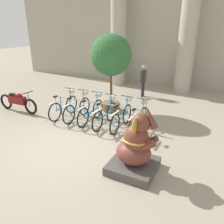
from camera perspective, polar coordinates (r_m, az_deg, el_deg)
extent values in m
plane|color=#9E937F|center=(6.71, -11.54, -8.67)|extent=(60.00, 60.00, 0.00)
cube|color=#A39E8E|center=(13.62, 11.41, 19.53)|extent=(20.00, 0.20, 6.00)
cylinder|color=#ADA899|center=(13.38, 1.66, 17.74)|extent=(0.88, 0.88, 5.00)
cylinder|color=#ADA899|center=(12.26, 18.92, 16.37)|extent=(0.88, 0.88, 5.00)
cylinder|color=gray|center=(8.98, -13.17, 1.63)|extent=(0.05, 0.05, 0.75)
cylinder|color=gray|center=(7.34, 8.99, -2.53)|extent=(0.05, 0.05, 0.75)
cylinder|color=gray|center=(7.88, -3.28, 2.29)|extent=(3.67, 0.04, 0.04)
torus|color=black|center=(9.10, -10.52, 2.00)|extent=(0.05, 0.72, 0.72)
torus|color=black|center=(8.37, -14.67, -0.06)|extent=(0.05, 0.72, 0.72)
cube|color=#338CC6|center=(8.71, -12.53, 1.32)|extent=(0.04, 0.92, 0.04)
cube|color=silver|center=(8.24, -14.91, 2.38)|extent=(0.06, 0.61, 0.03)
cylinder|color=#338CC6|center=(8.34, -14.40, 1.96)|extent=(0.03, 0.03, 0.56)
cube|color=black|center=(8.25, -14.59, 3.93)|extent=(0.08, 0.18, 0.04)
cylinder|color=#338CC6|center=(8.96, -10.82, 3.99)|extent=(0.03, 0.03, 0.68)
cylinder|color=black|center=(8.87, -10.97, 6.09)|extent=(0.48, 0.03, 0.03)
cube|color=silver|center=(8.99, -10.52, 5.38)|extent=(0.20, 0.16, 0.14)
torus|color=black|center=(8.78, -7.18, 1.50)|extent=(0.05, 0.72, 0.72)
torus|color=black|center=(8.02, -11.18, -0.70)|extent=(0.05, 0.72, 0.72)
cube|color=#338CC6|center=(8.37, -9.11, 0.77)|extent=(0.04, 0.92, 0.04)
cube|color=silver|center=(7.89, -11.38, 1.84)|extent=(0.06, 0.61, 0.03)
cylinder|color=#338CC6|center=(7.99, -10.89, 1.41)|extent=(0.03, 0.03, 0.56)
cube|color=black|center=(7.90, -11.04, 3.46)|extent=(0.08, 0.18, 0.04)
cylinder|color=#338CC6|center=(8.64, -7.42, 3.54)|extent=(0.03, 0.03, 0.68)
cylinder|color=black|center=(8.55, -7.53, 5.72)|extent=(0.48, 0.03, 0.03)
cube|color=silver|center=(8.66, -7.12, 4.99)|extent=(0.20, 0.16, 0.14)
torus|color=black|center=(8.46, -3.74, 0.86)|extent=(0.05, 0.72, 0.72)
torus|color=black|center=(7.67, -7.57, -1.50)|extent=(0.05, 0.72, 0.72)
cube|color=#338CC6|center=(8.04, -5.57, 0.07)|extent=(0.04, 0.92, 0.04)
cube|color=silver|center=(7.53, -7.71, 1.15)|extent=(0.06, 0.61, 0.03)
cylinder|color=#338CC6|center=(7.64, -7.25, 0.70)|extent=(0.03, 0.03, 0.56)
cube|color=black|center=(7.54, -7.36, 2.85)|extent=(0.08, 0.18, 0.04)
cylinder|color=#338CC6|center=(8.32, -3.93, 2.97)|extent=(0.03, 0.03, 0.68)
cylinder|color=black|center=(8.22, -3.99, 5.23)|extent=(0.48, 0.03, 0.03)
cube|color=silver|center=(8.34, -3.62, 4.48)|extent=(0.20, 0.16, 0.14)
torus|color=black|center=(8.14, -0.19, 0.07)|extent=(0.05, 0.72, 0.72)
torus|color=black|center=(7.32, -3.80, -2.49)|extent=(0.05, 0.72, 0.72)
cube|color=#338CC6|center=(7.71, -1.90, -0.80)|extent=(0.04, 0.92, 0.04)
cube|color=silver|center=(7.17, -3.88, 0.27)|extent=(0.06, 0.61, 0.03)
cylinder|color=#338CC6|center=(7.29, -3.46, -0.18)|extent=(0.03, 0.03, 0.56)
cube|color=black|center=(7.19, -3.51, 2.05)|extent=(0.08, 0.18, 0.04)
cylinder|color=#338CC6|center=(7.99, -0.32, 2.26)|extent=(0.03, 0.03, 0.68)
cylinder|color=black|center=(7.89, -0.33, 4.60)|extent=(0.48, 0.03, 0.03)
cube|color=silver|center=(8.01, 0.00, 3.82)|extent=(0.20, 0.16, 0.14)
torus|color=black|center=(7.95, 3.94, -0.52)|extent=(0.05, 0.72, 0.72)
torus|color=black|center=(7.09, 0.72, -3.23)|extent=(0.05, 0.72, 0.72)
cube|color=#338CC6|center=(7.50, 2.43, -1.44)|extent=(0.04, 0.92, 0.04)
cube|color=silver|center=(6.95, 0.74, -0.39)|extent=(0.06, 0.61, 0.03)
cylinder|color=#338CC6|center=(7.07, 1.09, -0.85)|extent=(0.03, 0.03, 0.56)
cube|color=black|center=(6.96, 1.11, 1.45)|extent=(0.08, 0.18, 0.04)
cylinder|color=#338CC6|center=(7.80, 3.89, 1.71)|extent=(0.03, 0.03, 0.68)
cylinder|color=black|center=(7.69, 3.95, 4.11)|extent=(0.48, 0.03, 0.03)
cube|color=silver|center=(7.82, 4.22, 3.32)|extent=(0.20, 0.16, 0.14)
torus|color=black|center=(7.74, 8.09, -1.31)|extent=(0.05, 0.72, 0.72)
torus|color=black|center=(6.86, 5.29, -4.21)|extent=(0.05, 0.72, 0.72)
cube|color=#338CC6|center=(7.27, 6.79, -2.31)|extent=(0.04, 0.92, 0.04)
cube|color=silver|center=(6.71, 5.40, -1.30)|extent=(0.06, 0.61, 0.03)
cylinder|color=#338CC6|center=(6.83, 5.68, -1.76)|extent=(0.03, 0.03, 0.56)
cube|color=black|center=(6.72, 5.77, 0.61)|extent=(0.08, 0.18, 0.04)
cylinder|color=#338CC6|center=(7.58, 8.12, 0.97)|extent=(0.03, 0.03, 0.68)
cylinder|color=black|center=(7.47, 8.25, 3.42)|extent=(0.48, 0.03, 0.03)
cube|color=silver|center=(7.60, 8.44, 2.62)|extent=(0.20, 0.16, 0.14)
cube|color=#4C4742|center=(5.56, 5.50, -13.85)|extent=(1.11, 1.11, 0.22)
ellipsoid|color=brown|center=(5.35, 5.65, -10.46)|extent=(0.86, 0.76, 0.55)
ellipsoid|color=brown|center=(5.15, 6.32, -6.99)|extent=(0.60, 0.55, 0.71)
sphere|color=brown|center=(4.93, 7.62, -2.83)|extent=(0.45, 0.45, 0.45)
ellipsoid|color=#B79333|center=(5.15, 7.83, -1.79)|extent=(0.08, 0.32, 0.38)
ellipsoid|color=#B79333|center=(4.75, 6.01, -3.70)|extent=(0.08, 0.32, 0.38)
cone|color=brown|center=(4.80, 9.99, -1.14)|extent=(0.39, 0.16, 0.57)
cylinder|color=brown|center=(5.21, 9.66, -7.73)|extent=(0.45, 0.15, 0.40)
cylinder|color=brown|center=(5.00, 8.77, -9.00)|extent=(0.45, 0.15, 0.40)
torus|color=#B79333|center=(5.15, 6.32, -6.99)|extent=(0.63, 0.63, 0.05)
torus|color=black|center=(9.38, -20.49, 1.35)|extent=(0.66, 0.09, 0.66)
torus|color=black|center=(10.44, -25.91, 2.49)|extent=(0.66, 0.09, 0.66)
cube|color=maroon|center=(9.84, -23.49, 2.94)|extent=(0.86, 0.22, 0.32)
ellipsoid|color=maroon|center=(9.71, -23.28, 3.99)|extent=(0.40, 0.20, 0.20)
cube|color=black|center=(9.93, -24.34, 4.17)|extent=(0.36, 0.18, 0.08)
cylinder|color=#99999E|center=(9.33, -20.92, 3.02)|extent=(0.04, 0.04, 0.56)
cylinder|color=black|center=(9.25, -21.16, 4.78)|extent=(0.03, 0.55, 0.03)
cylinder|color=#28282D|center=(11.30, 8.19, 6.04)|extent=(0.11, 0.11, 0.78)
cylinder|color=#28282D|center=(11.15, 7.90, 5.84)|extent=(0.11, 0.11, 0.78)
cube|color=#333338|center=(11.07, 8.22, 9.33)|extent=(0.20, 0.32, 0.58)
sphere|color=tan|center=(10.99, 8.34, 11.45)|extent=(0.21, 0.21, 0.21)
cylinder|color=#333338|center=(11.25, 8.57, 9.65)|extent=(0.07, 0.07, 0.52)
cylinder|color=#333338|center=(10.88, 7.88, 9.30)|extent=(0.07, 0.07, 0.52)
cylinder|color=brown|center=(9.27, -0.21, 1.50)|extent=(0.76, 0.76, 0.35)
cylinder|color=brown|center=(9.02, -0.22, 6.44)|extent=(0.10, 0.10, 1.30)
sphere|color=#2D6633|center=(8.78, -0.23, 14.66)|extent=(1.62, 1.62, 1.62)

